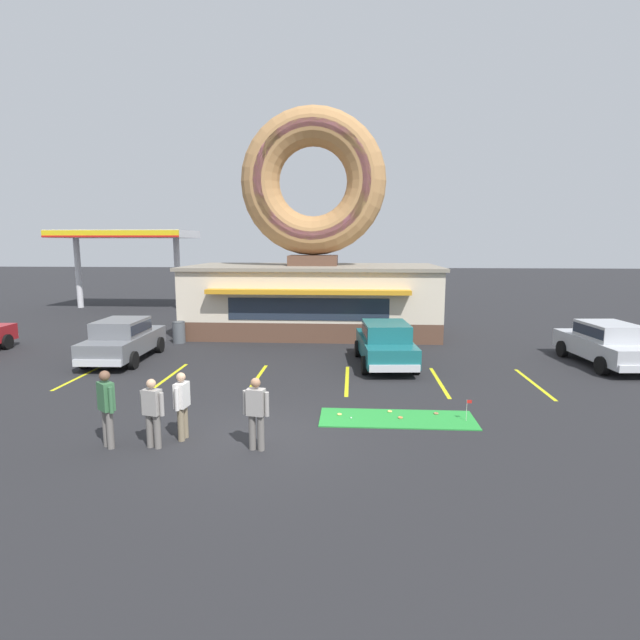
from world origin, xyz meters
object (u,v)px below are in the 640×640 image
at_px(pedestrian_hooded_kid, 152,410).
at_px(car_teal, 385,342).
at_px(trash_bin, 179,332).
at_px(pedestrian_clipboard_woman, 256,410).
at_px(pedestrian_leather_jacket_man, 182,403).
at_px(golf_ball, 351,418).
at_px(putting_flag_pin, 468,405).
at_px(car_silver, 606,342).
at_px(car_grey, 123,338).
at_px(pedestrian_blue_sweater_man, 106,405).

bearing_deg(pedestrian_hooded_kid, car_teal, 54.92).
bearing_deg(car_teal, trash_bin, 158.64).
distance_m(car_teal, pedestrian_clipboard_woman, 8.54).
bearing_deg(pedestrian_leather_jacket_man, golf_ball, 21.63).
bearing_deg(trash_bin, putting_flag_pin, -41.10).
distance_m(car_silver, pedestrian_hooded_kid, 16.01).
height_order(car_grey, pedestrian_leather_jacket_man, car_grey).
height_order(putting_flag_pin, pedestrian_clipboard_woman, pedestrian_clipboard_woman).
relative_size(pedestrian_leather_jacket_man, pedestrian_clipboard_woman, 0.97).
bearing_deg(pedestrian_blue_sweater_man, car_silver, 29.91).
bearing_deg(putting_flag_pin, trash_bin, 138.90).
bearing_deg(golf_ball, car_teal, 78.22).
distance_m(car_teal, pedestrian_hooded_kid, 9.68).
bearing_deg(car_teal, car_silver, 3.27).
xyz_separation_m(pedestrian_blue_sweater_man, pedestrian_clipboard_woman, (3.29, 0.08, -0.08)).
distance_m(car_teal, trash_bin, 9.69).
xyz_separation_m(putting_flag_pin, pedestrian_leather_jacket_man, (-6.79, -1.57, 0.43)).
bearing_deg(pedestrian_blue_sweater_man, pedestrian_clipboard_woman, 1.35).
height_order(golf_ball, car_teal, car_teal).
xyz_separation_m(pedestrian_hooded_kid, trash_bin, (-3.46, 11.45, -0.36)).
relative_size(car_teal, pedestrian_blue_sweater_man, 2.68).
bearing_deg(trash_bin, car_grey, -105.48).
bearing_deg(pedestrian_blue_sweater_man, trash_bin, 102.05).
distance_m(pedestrian_leather_jacket_man, trash_bin, 11.63).
bearing_deg(pedestrian_clipboard_woman, trash_bin, 116.71).
distance_m(pedestrian_blue_sweater_man, pedestrian_hooded_kid, 1.01).
bearing_deg(car_silver, putting_flag_pin, -135.34).
relative_size(car_teal, pedestrian_leather_jacket_man, 2.97).
bearing_deg(pedestrian_blue_sweater_man, car_grey, 112.93).
distance_m(golf_ball, putting_flag_pin, 2.96).
height_order(putting_flag_pin, trash_bin, trash_bin).
relative_size(pedestrian_hooded_kid, pedestrian_clipboard_woman, 0.97).
distance_m(putting_flag_pin, pedestrian_hooded_kid, 7.58).
bearing_deg(pedestrian_hooded_kid, pedestrian_leather_jacket_man, 46.84).
relative_size(car_grey, car_teal, 0.99).
height_order(car_teal, pedestrian_blue_sweater_man, pedestrian_blue_sweater_man).
bearing_deg(pedestrian_clipboard_woman, car_teal, 67.44).
bearing_deg(pedestrian_clipboard_woman, car_silver, 36.31).
bearing_deg(trash_bin, golf_ball, -50.35).
bearing_deg(pedestrian_leather_jacket_man, trash_bin, 109.82).
bearing_deg(pedestrian_leather_jacket_man, car_silver, 30.87).
distance_m(car_grey, car_silver, 18.06).
distance_m(car_grey, trash_bin, 3.59).
relative_size(car_silver, pedestrian_blue_sweater_man, 2.68).
bearing_deg(golf_ball, pedestrian_leather_jacket_man, -158.37).
height_order(pedestrian_hooded_kid, trash_bin, pedestrian_hooded_kid).
bearing_deg(putting_flag_pin, car_silver, 44.66).
bearing_deg(car_silver, pedestrian_blue_sweater_man, -150.09).
bearing_deg(putting_flag_pin, pedestrian_leather_jacket_man, -166.98).
distance_m(pedestrian_blue_sweater_man, pedestrian_clipboard_woman, 3.29).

